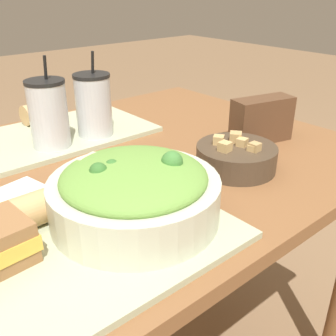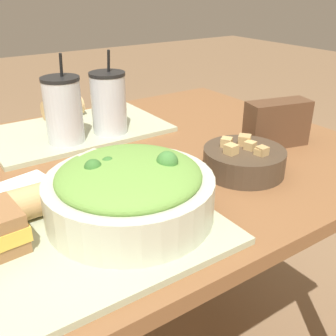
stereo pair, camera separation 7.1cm
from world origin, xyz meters
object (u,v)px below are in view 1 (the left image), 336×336
baguette_far (43,111)px  drink_cup_dark (49,116)px  soup_bowl (236,156)px  baguette_near (31,210)px  napkin_folded (9,199)px  salad_bowl (135,191)px  drink_cup_red (94,107)px  chip_bag (262,120)px

baguette_far → drink_cup_dark: drink_cup_dark is taller
soup_bowl → baguette_near: size_ratio=1.16×
baguette_far → napkin_folded: 0.43m
salad_bowl → drink_cup_red: (0.16, 0.39, 0.02)m
drink_cup_dark → napkin_folded: bearing=-135.7°
salad_bowl → napkin_folded: bearing=121.6°
soup_bowl → napkin_folded: 0.47m
drink_cup_red → napkin_folded: drink_cup_red is taller
salad_bowl → baguette_far: salad_bowl is taller
salad_bowl → chip_bag: 0.48m
soup_bowl → chip_bag: (0.17, 0.07, 0.03)m
napkin_folded → drink_cup_dark: bearing=44.3°
baguette_near → drink_cup_red: size_ratio=0.71×
soup_bowl → chip_bag: bearing=21.5°
drink_cup_red → baguette_far: bearing=106.6°
baguette_far → chip_bag: 0.60m
baguette_far → napkin_folded: (-0.23, -0.35, -0.04)m
soup_bowl → drink_cup_red: size_ratio=0.83×
soup_bowl → drink_cup_dark: size_ratio=0.81×
soup_bowl → napkin_folded: size_ratio=1.02×
baguette_near → drink_cup_red: (0.30, 0.30, 0.05)m
baguette_far → drink_cup_dark: bearing=155.2°
drink_cup_red → drink_cup_dark: bearing=180.0°
napkin_folded → soup_bowl: bearing=-23.7°
baguette_near → chip_bag: 0.61m
baguette_near → baguette_far: size_ratio=1.27×
salad_bowl → drink_cup_dark: bearing=84.8°
salad_bowl → baguette_far: (0.10, 0.57, -0.02)m
napkin_folded → drink_cup_red: bearing=29.8°
salad_bowl → napkin_folded: size_ratio=1.66×
baguette_far → napkin_folded: baguette_far is taller
drink_cup_red → salad_bowl: bearing=-111.9°
soup_bowl → drink_cup_dark: bearing=126.1°
soup_bowl → baguette_far: 0.57m
soup_bowl → drink_cup_red: 0.38m
baguette_near → chip_bag: (0.61, 0.01, 0.02)m
soup_bowl → baguette_near: 0.44m
baguette_near → napkin_folded: 0.14m
salad_bowl → baguette_near: 0.17m
baguette_far → baguette_near: bearing=147.8°
baguette_near → baguette_far: (0.24, 0.48, 0.00)m
napkin_folded → baguette_near: bearing=-92.3°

